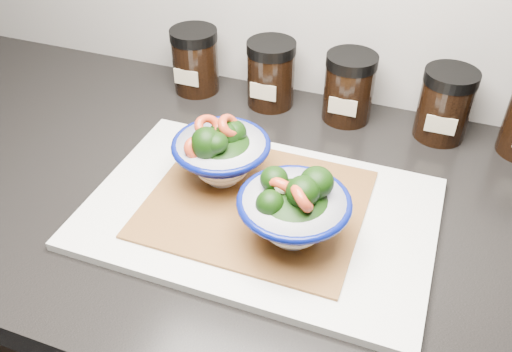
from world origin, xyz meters
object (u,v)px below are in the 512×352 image
(spice_jar_c, at_px, (349,87))
(cutting_board, at_px, (260,213))
(spice_jar_d, at_px, (445,104))
(bowl_left, at_px, (221,153))
(spice_jar_b, at_px, (271,74))
(spice_jar_a, at_px, (195,60))
(bowl_right, at_px, (294,210))

(spice_jar_c, bearing_deg, cutting_board, -100.52)
(spice_jar_d, bearing_deg, bowl_left, -138.69)
(spice_jar_b, bearing_deg, spice_jar_c, 0.00)
(bowl_left, relative_size, spice_jar_a, 1.19)
(cutting_board, bearing_deg, bowl_left, 150.93)
(bowl_left, distance_m, spice_jar_c, 0.27)
(cutting_board, relative_size, spice_jar_d, 3.98)
(cutting_board, bearing_deg, spice_jar_d, 54.00)
(bowl_right, distance_m, spice_jar_c, 0.31)
(bowl_left, relative_size, bowl_right, 0.98)
(spice_jar_a, bearing_deg, spice_jar_b, 0.00)
(spice_jar_d, bearing_deg, spice_jar_a, 180.00)
(cutting_board, bearing_deg, spice_jar_c, 79.48)
(spice_jar_b, distance_m, spice_jar_d, 0.28)
(cutting_board, height_order, spice_jar_b, spice_jar_b)
(bowl_right, bearing_deg, spice_jar_a, 131.50)
(bowl_right, xyz_separation_m, spice_jar_a, (-0.28, 0.31, -0.00))
(bowl_left, xyz_separation_m, spice_jar_b, (-0.01, 0.24, -0.00))
(bowl_right, distance_m, spice_jar_a, 0.42)
(bowl_left, relative_size, spice_jar_c, 1.19)
(spice_jar_a, xyz_separation_m, spice_jar_d, (0.42, 0.00, 0.00))
(bowl_left, distance_m, spice_jar_d, 0.36)
(spice_jar_c, bearing_deg, spice_jar_a, 180.00)
(bowl_right, xyz_separation_m, spice_jar_d, (0.15, 0.31, -0.00))
(spice_jar_a, bearing_deg, cutting_board, -51.39)
(bowl_left, distance_m, bowl_right, 0.15)
(bowl_left, height_order, spice_jar_d, bowl_left)
(bowl_right, xyz_separation_m, spice_jar_c, (-0.00, 0.31, -0.00))
(cutting_board, bearing_deg, bowl_right, -33.11)
(cutting_board, distance_m, bowl_right, 0.09)
(bowl_left, xyz_separation_m, spice_jar_c, (0.12, 0.24, -0.00))
(cutting_board, bearing_deg, spice_jar_b, 106.39)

